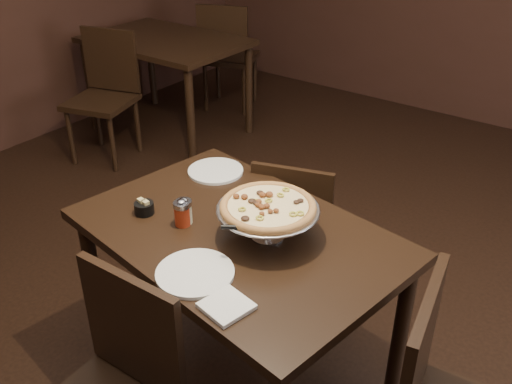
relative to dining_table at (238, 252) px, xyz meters
The scene contains 14 objects.
room 0.75m from the dining_table, 24.88° to the left, with size 6.04×7.04×2.84m.
dining_table is the anchor object (origin of this frame).
background_table 2.79m from the dining_table, 140.00° to the left, with size 1.25×0.84×0.78m.
pizza_stand 0.26m from the dining_table, 17.76° to the left, with size 0.38×0.38×0.16m.
parmesan_shaker 0.26m from the dining_table, 158.69° to the right, with size 0.06×0.06×0.11m.
pepper_flake_shaker 0.27m from the dining_table, 154.66° to the right, with size 0.06×0.06×0.11m.
packet_caddy 0.42m from the dining_table, 161.89° to the right, with size 0.08×0.08×0.06m.
napkin_stack 0.45m from the dining_table, 56.62° to the right, with size 0.14×0.14×0.02m, color white.
plate_left 0.50m from the dining_table, 139.86° to the left, with size 0.25×0.25×0.01m, color white.
plate_near 0.32m from the dining_table, 80.80° to the right, with size 0.27×0.27×0.01m, color white.
serving_spatula 0.28m from the dining_table, 51.46° to the right, with size 0.15×0.15×0.02m.
chair_far 0.63m from the dining_table, 99.49° to the left, with size 0.48×0.48×0.82m.
bg_chair_far 3.20m from the dining_table, 129.75° to the left, with size 0.58×0.58×0.96m.
bg_chair_near 2.49m from the dining_table, 151.62° to the left, with size 0.55×0.55×0.95m.
Camera 1 is at (1.07, -1.45, 1.99)m, focal length 40.00 mm.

